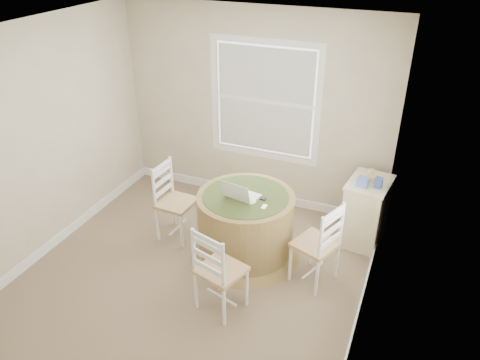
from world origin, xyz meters
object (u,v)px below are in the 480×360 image
at_px(round_table, 246,223).
at_px(chair_left, 176,203).
at_px(corner_chest, 365,212).
at_px(chair_near, 221,270).
at_px(chair_right, 315,244).
at_px(laptop, 241,195).

distance_m(round_table, chair_left, 0.90).
bearing_deg(corner_chest, chair_near, -116.35).
height_order(round_table, chair_near, chair_near).
bearing_deg(chair_left, chair_right, -91.86).
relative_size(round_table, chair_left, 1.34).
distance_m(round_table, chair_right, 0.86).
relative_size(chair_near, laptop, 2.43).
xyz_separation_m(round_table, chair_near, (0.10, -0.90, 0.05)).
distance_m(round_table, chair_near, 0.91).
relative_size(chair_left, laptop, 2.43).
distance_m(laptop, corner_chest, 1.56).
xyz_separation_m(chair_near, laptop, (-0.14, 0.86, 0.34)).
bearing_deg(round_table, chair_left, 179.84).
distance_m(chair_near, corner_chest, 2.02).
height_order(chair_left, chair_right, same).
height_order(chair_right, corner_chest, chair_right).
xyz_separation_m(chair_left, chair_right, (1.75, -0.16, 0.00)).
relative_size(chair_right, laptop, 2.43).
height_order(round_table, chair_right, chair_right).
bearing_deg(corner_chest, chair_right, -104.77).
relative_size(round_table, chair_right, 1.34).
relative_size(round_table, laptop, 3.26).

